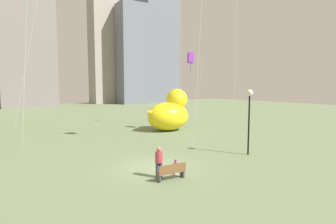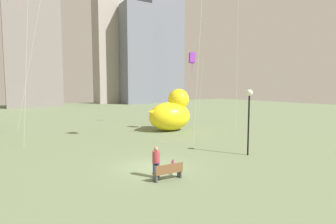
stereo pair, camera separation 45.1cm
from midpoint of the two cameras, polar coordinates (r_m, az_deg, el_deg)
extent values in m
plane|color=#697A56|center=(17.21, -2.25, -11.58)|extent=(140.00, 140.00, 0.00)
cube|color=brown|center=(14.97, 0.83, -12.51)|extent=(1.67, 0.50, 0.06)
cube|color=brown|center=(14.73, 1.23, -11.77)|extent=(1.66, 0.12, 0.45)
cube|color=#47474C|center=(14.70, -1.76, -13.79)|extent=(0.09, 0.37, 0.39)
cube|color=#47474C|center=(15.42, 3.30, -12.86)|extent=(0.09, 0.37, 0.39)
cylinder|color=#38476B|center=(15.24, -2.00, -12.17)|extent=(0.19, 0.19, 0.85)
cylinder|color=#38476B|center=(15.34, -1.29, -12.05)|extent=(0.19, 0.19, 0.85)
cylinder|color=#B23F4C|center=(15.08, -1.65, -9.43)|extent=(0.42, 0.42, 0.64)
sphere|color=#A87C5B|center=(14.98, -1.66, -7.79)|extent=(0.25, 0.25, 0.25)
cylinder|color=silver|center=(15.83, 1.77, -12.28)|extent=(0.10, 0.10, 0.44)
cylinder|color=silver|center=(15.89, 2.11, -12.21)|extent=(0.10, 0.10, 0.44)
cylinder|color=#D85999|center=(15.75, 1.94, -10.92)|extent=(0.22, 0.22, 0.33)
sphere|color=brown|center=(15.68, 1.95, -10.13)|extent=(0.13, 0.13, 0.13)
ellipsoid|color=yellow|center=(30.80, 0.78, -0.93)|extent=(4.99, 3.69, 3.25)
sphere|color=yellow|center=(31.30, 2.63, 2.69)|extent=(2.43, 2.43, 2.43)
cone|color=orange|center=(31.93, 4.26, 2.52)|extent=(1.09, 1.09, 1.09)
cone|color=yellow|center=(29.65, -2.76, -0.13)|extent=(1.49, 1.30, 1.57)
cylinder|color=black|center=(20.62, 17.19, -2.73)|extent=(0.12, 0.12, 4.39)
sphere|color=#EAEACC|center=(20.43, 17.37, 3.91)|extent=(0.47, 0.47, 0.47)
cube|color=gray|center=(76.36, -28.91, 11.32)|extent=(6.15, 11.19, 27.55)
cube|color=gray|center=(77.06, -24.37, 11.47)|extent=(6.90, 8.43, 27.62)
cube|color=#9E938C|center=(85.38, -12.37, 14.37)|extent=(7.66, 6.81, 37.03)
cube|color=slate|center=(80.72, -6.54, 11.93)|extent=(7.96, 6.05, 28.51)
cube|color=slate|center=(92.94, -1.47, 14.57)|extent=(11.96, 11.02, 39.67)
cylinder|color=silver|center=(32.02, 14.86, 15.13)|extent=(0.22, 0.31, 21.06)
cylinder|color=silver|center=(24.30, -27.23, 8.30)|extent=(0.77, 2.10, 13.01)
cylinder|color=silver|center=(22.55, 7.12, 12.51)|extent=(1.03, 0.10, 15.66)
cylinder|color=silver|center=(35.18, -26.89, 8.73)|extent=(2.91, 1.46, 14.85)
cylinder|color=pink|center=(34.77, -28.41, 19.63)|extent=(0.04, 0.04, 1.60)
cylinder|color=silver|center=(30.31, 7.21, 3.55)|extent=(0.68, 1.83, 8.14)
cube|color=purple|center=(30.16, 5.54, 11.29)|extent=(0.88, 0.87, 1.20)
cylinder|color=purple|center=(30.08, 5.53, 9.59)|extent=(0.04, 0.04, 1.60)
camera|label=1|loc=(0.23, -89.43, 0.05)|focal=28.95mm
camera|label=2|loc=(0.23, 90.57, -0.05)|focal=28.95mm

